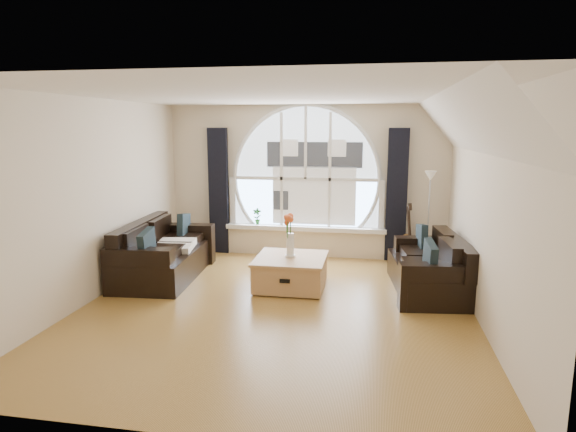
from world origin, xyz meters
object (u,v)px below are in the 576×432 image
object	(u,v)px
sofa_left	(165,252)
guitar	(408,233)
coffee_chest	(291,271)
sofa_right	(428,264)
floor_lamp	(428,219)
potted_plant	(257,216)
vase_flowers	(290,231)

from	to	relation	value
sofa_left	guitar	world-z (taller)	guitar
coffee_chest	guitar	xyz separation A→B (m)	(1.76, 1.63, 0.28)
sofa_right	floor_lamp	distance (m)	1.43
coffee_chest	guitar	bearing A→B (deg)	42.56
potted_plant	floor_lamp	bearing A→B (deg)	-4.68
sofa_left	potted_plant	world-z (taller)	potted_plant
vase_flowers	guitar	bearing A→B (deg)	42.24
sofa_right	guitar	distance (m)	1.46
vase_flowers	potted_plant	bearing A→B (deg)	117.40
floor_lamp	potted_plant	bearing A→B (deg)	175.32
vase_flowers	potted_plant	size ratio (longest dim) A/B	2.34
sofa_right	potted_plant	bearing A→B (deg)	144.17
sofa_left	floor_lamp	bearing A→B (deg)	14.98
sofa_left	sofa_right	xyz separation A→B (m)	(3.97, 0.04, 0.00)
sofa_left	sofa_right	size ratio (longest dim) A/B	1.10
floor_lamp	guitar	distance (m)	0.42
sofa_left	guitar	size ratio (longest dim) A/B	1.85
coffee_chest	potted_plant	xyz separation A→B (m)	(-0.94, 1.80, 0.45)
sofa_right	coffee_chest	world-z (taller)	sofa_right
coffee_chest	vase_flowers	bearing A→B (deg)	119.52
vase_flowers	sofa_left	bearing A→B (deg)	176.35
floor_lamp	sofa_left	bearing A→B (deg)	-160.97
vase_flowers	floor_lamp	distance (m)	2.59
sofa_left	guitar	xyz separation A→B (m)	(3.77, 1.48, 0.13)
floor_lamp	guitar	world-z (taller)	floor_lamp
coffee_chest	floor_lamp	world-z (taller)	floor_lamp
sofa_right	floor_lamp	size ratio (longest dim) A/B	1.11
vase_flowers	guitar	size ratio (longest dim) A/B	0.66
guitar	potted_plant	size ratio (longest dim) A/B	3.54
guitar	potted_plant	xyz separation A→B (m)	(-2.70, 0.17, 0.17)
sofa_right	potted_plant	distance (m)	3.32
sofa_left	guitar	bearing A→B (deg)	17.38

